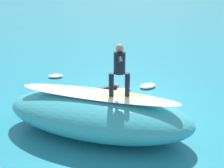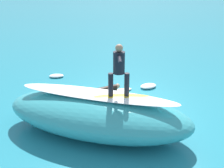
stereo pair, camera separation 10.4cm
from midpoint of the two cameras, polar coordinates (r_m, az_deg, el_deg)
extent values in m
plane|color=teal|center=(11.84, 1.46, -4.18)|extent=(120.00, 120.00, 0.00)
ellipsoid|color=teal|center=(9.72, -2.59, -5.88)|extent=(6.29, 2.66, 1.36)
ellipsoid|color=white|center=(9.41, -2.66, -2.00)|extent=(5.34, 0.94, 0.08)
ellipsoid|color=yellow|center=(9.20, 1.62, -2.52)|extent=(2.05, 1.08, 0.09)
cylinder|color=black|center=(9.02, 0.08, -0.13)|extent=(0.16, 0.16, 0.74)
cylinder|color=black|center=(9.05, 3.22, -0.11)|extent=(0.16, 0.16, 0.74)
cylinder|color=black|center=(8.79, 1.70, 4.16)|extent=(0.45, 0.45, 0.67)
sphere|color=tan|center=(8.66, 1.73, 7.00)|extent=(0.23, 0.23, 0.23)
cylinder|color=black|center=(8.27, 1.88, 4.70)|extent=(0.29, 0.60, 0.11)
cylinder|color=black|center=(9.18, 1.57, 6.47)|extent=(0.29, 0.60, 0.11)
ellipsoid|color=#EAE5C6|center=(12.79, -0.70, -1.87)|extent=(2.09, 2.18, 0.10)
cylinder|color=black|center=(12.71, -0.70, -1.06)|extent=(0.80, 0.82, 0.30)
sphere|color=tan|center=(12.92, 1.31, -0.38)|extent=(0.21, 0.21, 0.21)
cylinder|color=black|center=(12.35, -3.66, -2.24)|extent=(0.58, 0.61, 0.13)
cylinder|color=black|center=(12.49, -4.01, -1.95)|extent=(0.58, 0.61, 0.13)
ellipsoid|color=white|center=(15.04, -10.54, 1.59)|extent=(0.84, 0.70, 0.14)
ellipsoid|color=white|center=(13.61, 7.27, -0.38)|extent=(0.93, 0.95, 0.17)
camera|label=1|loc=(0.05, -89.72, 0.11)|focal=47.06mm
camera|label=2|loc=(0.05, 90.28, -0.11)|focal=47.06mm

